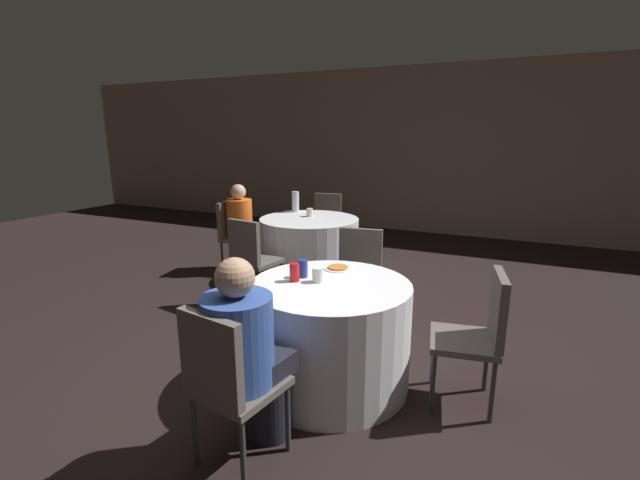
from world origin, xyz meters
The scene contains 18 objects.
ground_plane centered at (0.00, 0.00, 0.00)m, with size 16.00×16.00×0.00m, color black.
wall_back centered at (0.00, 5.17, 1.40)m, with size 16.00×0.06×2.80m.
table_near centered at (0.06, 0.10, 0.36)m, with size 1.07×1.07×0.72m.
table_far centered at (-1.05, 2.06, 0.36)m, with size 1.16×1.16×0.72m.
chair_near_east centered at (0.99, 0.26, 0.52)m, with size 0.47×0.46×0.88m.
chair_near_north centered at (-0.08, 1.04, 0.52)m, with size 0.45×0.46×0.88m.
chair_near_south centered at (-0.09, -0.83, 0.52)m, with size 0.46×0.46×0.88m.
chair_far_north centered at (-1.26, 3.03, 0.52)m, with size 0.47×0.48×0.88m.
chair_far_south centered at (-1.22, 1.09, 0.52)m, with size 0.46×0.46×0.88m.
chair_far_west centered at (-2.03, 1.92, 0.52)m, with size 0.46×0.45×0.88m.
person_orange_shirt centered at (-1.87, 1.94, 0.55)m, with size 0.50×0.34×1.09m.
person_blue_shirt centered at (-0.07, -0.67, 0.57)m, with size 0.39×0.52×1.10m.
pizza_plate_near centered at (-0.01, 0.41, 0.73)m, with size 0.20×0.20×0.02m.
soda_can_red centered at (-0.18, 0.05, 0.78)m, with size 0.07×0.07×0.12m.
soda_can_blue centered at (-0.16, 0.15, 0.78)m, with size 0.07×0.07×0.12m.
cup_near centered at (-0.03, 0.10, 0.77)m, with size 0.07×0.07×0.10m.
bottle_far centered at (-1.41, 2.39, 0.85)m, with size 0.09×0.09×0.26m.
cup_far centered at (-1.10, 2.18, 0.77)m, with size 0.07×0.07×0.10m.
Camera 1 is at (1.10, -2.33, 1.67)m, focal length 24.00 mm.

